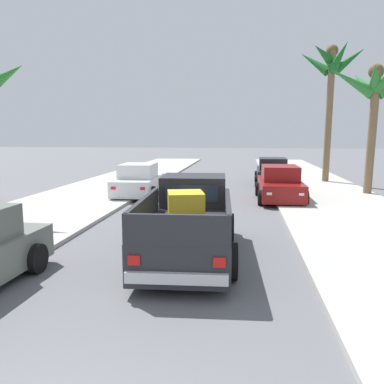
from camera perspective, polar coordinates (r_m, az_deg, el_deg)
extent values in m
cube|color=#B2AFA8|center=(16.12, -19.35, -2.31)|extent=(4.93, 60.00, 0.12)
cube|color=#B2AFA8|center=(14.92, 22.30, -3.30)|extent=(4.93, 60.00, 0.12)
cube|color=silver|center=(15.67, -15.86, -2.48)|extent=(0.16, 60.00, 0.10)
cube|color=silver|center=(14.68, 18.27, -3.31)|extent=(0.16, 60.00, 0.10)
cube|color=#28282D|center=(9.43, -0.45, -5.89)|extent=(2.18, 5.19, 0.80)
cube|color=#28282D|center=(10.84, 0.27, 0.31)|extent=(1.79, 1.59, 0.80)
cube|color=#283342|center=(10.09, -0.05, -0.19)|extent=(1.38, 0.13, 0.44)
cube|color=#283342|center=(11.59, 0.55, 0.94)|extent=(1.46, 0.13, 0.48)
cube|color=#28282D|center=(8.58, -7.03, -2.75)|extent=(0.27, 3.30, 0.56)
cube|color=#28282D|center=(8.41, 5.23, -2.95)|extent=(0.27, 3.30, 0.56)
cube|color=#28282D|center=(6.84, -2.27, -5.57)|extent=(1.88, 0.20, 0.56)
cube|color=silver|center=(7.01, -2.32, -12.42)|extent=(1.83, 0.21, 0.20)
cylinder|color=black|center=(11.08, -4.84, -4.92)|extent=(0.30, 0.77, 0.76)
cylinder|color=black|center=(10.94, 5.38, -5.10)|extent=(0.30, 0.77, 0.76)
cylinder|color=black|center=(8.30, -8.14, -9.57)|extent=(0.30, 0.77, 0.76)
cylinder|color=black|center=(8.12, 5.69, -9.95)|extent=(0.30, 0.77, 0.76)
cube|color=red|center=(7.06, -8.44, -9.77)|extent=(0.22, 0.05, 0.18)
cube|color=red|center=(6.89, 3.99, -10.15)|extent=(0.22, 0.05, 0.18)
cube|color=gold|center=(8.46, -0.94, -2.34)|extent=(0.91, 0.98, 0.70)
cube|color=black|center=(23.59, 11.55, 2.45)|extent=(1.86, 4.24, 0.72)
cube|color=black|center=(23.43, 11.61, 4.07)|extent=(1.57, 2.13, 0.64)
cube|color=#283342|center=(24.40, 11.50, 4.20)|extent=(1.37, 0.11, 0.52)
cube|color=#283342|center=(22.46, 11.73, 3.84)|extent=(1.34, 0.11, 0.50)
cylinder|color=black|center=(24.88, 9.32, 2.31)|extent=(0.23, 0.64, 0.64)
cylinder|color=black|center=(24.96, 13.46, 2.21)|extent=(0.23, 0.64, 0.64)
cylinder|color=black|center=(22.29, 9.38, 1.60)|extent=(0.23, 0.64, 0.64)
cylinder|color=black|center=(22.38, 14.00, 1.49)|extent=(0.23, 0.64, 0.64)
cube|color=red|center=(21.46, 10.13, 2.19)|extent=(0.20, 0.04, 0.12)
cube|color=white|center=(25.66, 9.96, 3.12)|extent=(0.20, 0.04, 0.10)
cube|color=red|center=(21.53, 13.51, 2.11)|extent=(0.20, 0.04, 0.12)
cube|color=white|center=(25.71, 12.71, 3.06)|extent=(0.20, 0.04, 0.10)
cylinder|color=black|center=(9.06, -21.66, -8.96)|extent=(0.24, 0.65, 0.64)
cube|color=red|center=(9.77, -20.73, -5.67)|extent=(0.20, 0.04, 0.12)
cube|color=silver|center=(18.89, -7.70, 1.08)|extent=(1.93, 4.27, 0.72)
cube|color=silver|center=(18.72, -7.81, 3.11)|extent=(1.60, 2.16, 0.64)
cube|color=#283342|center=(19.67, -7.18, 3.31)|extent=(1.37, 0.14, 0.52)
cube|color=#283342|center=(17.79, -8.50, 2.75)|extent=(1.34, 0.13, 0.50)
cylinder|color=black|center=(20.39, -9.36, 0.97)|extent=(0.25, 0.65, 0.64)
cylinder|color=black|center=(20.02, -4.35, 0.92)|extent=(0.25, 0.65, 0.64)
cylinder|color=black|center=(17.90, -11.42, -0.12)|extent=(0.25, 0.65, 0.64)
cylinder|color=black|center=(17.48, -5.74, -0.20)|extent=(0.25, 0.65, 0.64)
cube|color=red|center=(17.02, -11.35, 0.55)|extent=(0.20, 0.05, 0.12)
cube|color=white|center=(21.06, -8.08, 2.03)|extent=(0.20, 0.05, 0.10)
cube|color=red|center=(16.70, -7.18, 0.50)|extent=(0.20, 0.05, 0.12)
cube|color=white|center=(20.82, -4.77, 2.01)|extent=(0.20, 0.05, 0.10)
cube|color=maroon|center=(17.82, 12.62, 0.51)|extent=(1.80, 4.22, 0.72)
cube|color=maroon|center=(17.84, 12.65, 2.72)|extent=(1.54, 2.12, 0.64)
cube|color=#283342|center=(16.88, 12.98, 2.32)|extent=(1.37, 0.09, 0.52)
cube|color=#283342|center=(18.80, 12.36, 2.95)|extent=(1.34, 0.09, 0.50)
cylinder|color=black|center=(16.69, 16.11, -0.90)|extent=(0.23, 0.64, 0.64)
cylinder|color=black|center=(16.49, 9.92, -0.80)|extent=(0.23, 0.64, 0.64)
cylinder|color=black|center=(19.24, 14.89, 0.35)|extent=(0.23, 0.64, 0.64)
cylinder|color=black|center=(19.06, 9.51, 0.45)|extent=(0.23, 0.64, 0.64)
cube|color=red|center=(19.95, 13.84, 1.61)|extent=(0.20, 0.04, 0.12)
cube|color=white|center=(15.81, 15.60, -0.33)|extent=(0.20, 0.04, 0.10)
cube|color=red|center=(19.84, 10.21, 1.69)|extent=(0.20, 0.04, 0.12)
cube|color=white|center=(15.67, 11.14, -0.25)|extent=(0.20, 0.04, 0.10)
cylinder|color=brown|center=(20.28, 24.63, 7.51)|extent=(0.38, 0.69, 5.76)
cone|color=#2D7F33|center=(21.42, 25.41, 13.94)|extent=(1.34, 2.06, 1.60)
cone|color=#2D7F33|center=(21.17, 23.54, 14.19)|extent=(1.12, 1.90, 1.53)
cone|color=#2D7F33|center=(20.07, 22.10, 14.66)|extent=(2.19, 0.69, 1.55)
cone|color=#2D7F33|center=(19.71, 25.04, 15.08)|extent=(1.04, 1.66, 1.23)
sphere|color=brown|center=(20.48, 25.15, 15.56)|extent=(0.68, 0.68, 0.68)
cylinder|color=brown|center=(24.56, 19.22, 10.01)|extent=(0.38, 0.69, 7.61)
cone|color=#196023|center=(25.18, 21.90, 17.37)|extent=(1.97, 0.70, 1.66)
cone|color=#196023|center=(25.69, 20.09, 17.50)|extent=(1.23, 1.72, 1.46)
cone|color=#196023|center=(25.35, 17.28, 17.50)|extent=(2.01, 1.68, 1.70)
cone|color=#196023|center=(24.29, 18.47, 18.54)|extent=(1.64, 1.57, 1.18)
cone|color=#196023|center=(23.98, 20.66, 17.99)|extent=(0.97, 2.07, 1.62)
sphere|color=brown|center=(24.98, 19.67, 18.75)|extent=(0.68, 0.68, 0.68)
cone|color=#2D7F33|center=(14.58, -25.71, 14.72)|extent=(1.64, 0.80, 1.26)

